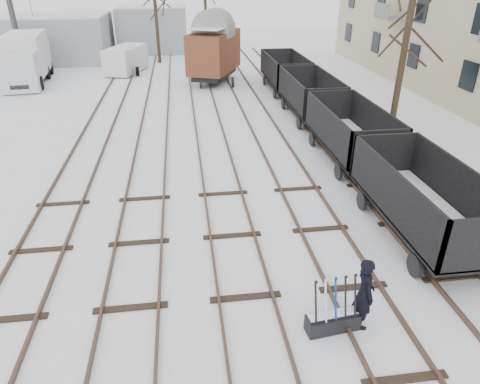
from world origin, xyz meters
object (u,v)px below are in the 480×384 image
Objects in this scene: worker at (364,293)px; crane at (20,43)px; ground_frame at (333,320)px; panel_van at (126,59)px; freight_wagon_a at (421,211)px; lorry at (25,59)px; box_van_wagon at (214,50)px.

worker is 36.23m from crane.
panel_van reaches higher than ground_frame.
worker is (0.75, 0.10, 0.68)m from ground_frame.
freight_wagon_a is 0.76× the size of lorry.
panel_van is at bearing 16.87° from worker.
lorry is at bearing -163.68° from box_van_wagon.
panel_van is at bearing 15.43° from lorry.
lorry reaches higher than ground_frame.
crane reaches higher than freight_wagon_a.
panel_van is 8.83m from crane.
crane reaches higher than panel_van.
freight_wagon_a is 0.99× the size of box_van_wagon.
crane is at bearing 103.85° from lorry.
panel_van is at bearing 170.41° from box_van_wagon.
worker is 0.24× the size of lorry.
box_van_wagon reaches higher than ground_frame.
freight_wagon_a is 29.47m from panel_van.
freight_wagon_a reaches higher than ground_frame.
ground_frame is at bearing -57.14° from crane.
crane reaches higher than ground_frame.
box_van_wagon reaches higher than panel_van.
lorry is 1.54× the size of panel_van.
ground_frame is at bearing -65.20° from box_van_wagon.
worker reaches higher than ground_frame.
lorry is at bearing 111.38° from ground_frame.
crane is (-8.63, 1.38, 1.30)m from panel_van.
ground_frame is 0.19× the size of lorry.
box_van_wagon is at bearing 4.43° from worker.
worker is at bearing -56.40° from panel_van.
crane is at bearing -177.45° from box_van_wagon.
ground_frame is 5.50m from freight_wagon_a.
ground_frame is at bearing 98.91° from worker.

